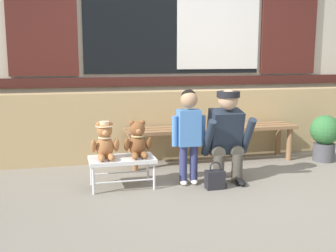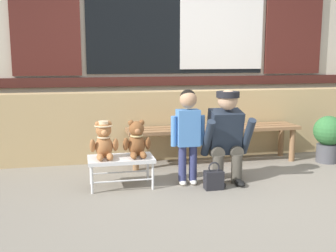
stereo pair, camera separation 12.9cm
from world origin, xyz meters
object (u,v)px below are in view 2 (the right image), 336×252
child_standing (188,126)px  handbag_on_ground (214,180)px  teddy_bear_plain (137,140)px  small_display_bench (121,161)px  teddy_bear_with_hat (104,141)px  wooden_bench_long (214,132)px  potted_plant (328,136)px  adult_crouching (226,136)px

child_standing → handbag_on_ground: size_ratio=3.52×
teddy_bear_plain → handbag_on_ground: bearing=-20.8°
small_display_bench → teddy_bear_with_hat: 0.26m
teddy_bear_plain → teddy_bear_with_hat: bearing=179.9°
teddy_bear_plain → child_standing: size_ratio=0.38×
wooden_bench_long → small_display_bench: bearing=-149.6°
wooden_bench_long → handbag_on_ground: (-0.32, -0.97, -0.28)m
small_display_bench → child_standing: child_standing is taller
teddy_bear_plain → handbag_on_ground: size_ratio=1.34×
handbag_on_ground → potted_plant: 1.84m
small_display_bench → potted_plant: 2.59m
teddy_bear_with_hat → teddy_bear_plain: size_ratio=1.00×
adult_crouching → teddy_bear_with_hat: bearing=177.3°
handbag_on_ground → potted_plant: bearing=22.2°
wooden_bench_long → potted_plant: size_ratio=3.68×
wooden_bench_long → potted_plant: bearing=-11.6°
child_standing → wooden_bench_long: bearing=55.2°
small_display_bench → potted_plant: potted_plant is taller
wooden_bench_long → adult_crouching: adult_crouching is taller
teddy_bear_plain → wooden_bench_long: bearing=34.1°
teddy_bear_with_hat → teddy_bear_plain: same height
potted_plant → small_display_bench: bearing=-170.7°
wooden_bench_long → small_display_bench: (-1.19, -0.70, -0.11)m
wooden_bench_long → handbag_on_ground: wooden_bench_long is taller
small_display_bench → adult_crouching: 1.09m
teddy_bear_plain → adult_crouching: (0.91, -0.06, 0.02)m
handbag_on_ground → potted_plant: (1.69, 0.69, 0.23)m
child_standing → handbag_on_ground: child_standing is taller
child_standing → teddy_bear_with_hat: bearing=175.5°
teddy_bear_plain → adult_crouching: bearing=-3.6°
wooden_bench_long → teddy_bear_with_hat: (-1.35, -0.70, 0.10)m
wooden_bench_long → handbag_on_ground: 1.06m
teddy_bear_with_hat → adult_crouching: bearing=-2.7°
wooden_bench_long → teddy_bear_with_hat: teddy_bear_with_hat is taller
teddy_bear_with_hat → potted_plant: (2.72, 0.42, -0.15)m
teddy_bear_plain → handbag_on_ground: (0.71, -0.27, -0.37)m
child_standing → adult_crouching: (0.41, 0.01, -0.11)m
teddy_bear_plain → potted_plant: bearing=9.9°
small_display_bench → adult_crouching: bearing=-3.0°
child_standing → teddy_bear_plain: bearing=172.8°
wooden_bench_long → small_display_bench: 1.39m
wooden_bench_long → child_standing: child_standing is taller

